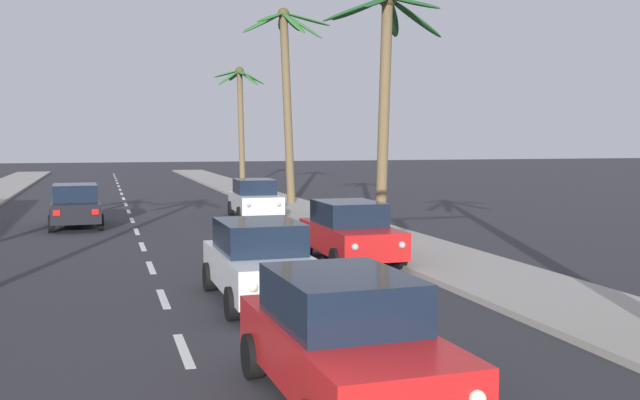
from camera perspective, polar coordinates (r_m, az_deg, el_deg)
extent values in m
cube|color=#9E998E|center=(27.41, 2.65, -2.24)|extent=(3.20, 110.00, 0.14)
cube|color=silver|center=(12.21, -10.56, -11.40)|extent=(0.16, 2.00, 0.01)
cube|color=silver|center=(16.07, -12.09, -7.51)|extent=(0.16, 2.00, 0.01)
cube|color=silver|center=(19.99, -13.02, -5.13)|extent=(0.16, 2.00, 0.01)
cube|color=silver|center=(23.94, -13.63, -3.54)|extent=(0.16, 2.00, 0.01)
cube|color=silver|center=(27.90, -14.07, -2.39)|extent=(0.16, 2.00, 0.01)
cube|color=silver|center=(31.87, -14.40, -1.53)|extent=(0.16, 2.00, 0.01)
cube|color=silver|center=(35.84, -14.66, -0.86)|extent=(0.16, 2.00, 0.01)
cube|color=silver|center=(39.83, -14.86, -0.33)|extent=(0.16, 2.00, 0.01)
cube|color=silver|center=(43.81, -15.03, 0.11)|extent=(0.16, 2.00, 0.01)
cube|color=silver|center=(47.80, -15.17, 0.48)|extent=(0.16, 2.00, 0.01)
cube|color=silver|center=(51.79, -15.29, 0.78)|extent=(0.16, 2.00, 0.01)
cube|color=silver|center=(55.78, -15.39, 1.05)|extent=(0.16, 2.00, 0.01)
cube|color=silver|center=(59.77, -15.48, 1.28)|extent=(0.16, 2.00, 0.01)
cube|color=silver|center=(63.76, -15.56, 1.48)|extent=(0.16, 2.00, 0.01)
cube|color=silver|center=(67.75, -15.62, 1.66)|extent=(0.16, 2.00, 0.01)
cube|color=silver|center=(71.75, -15.68, 1.81)|extent=(0.16, 2.00, 0.01)
cube|color=silver|center=(75.74, -15.74, 1.95)|extent=(0.16, 2.00, 0.01)
cube|color=red|center=(9.47, 1.95, -11.81)|extent=(1.90, 4.36, 0.72)
cube|color=black|center=(9.44, 1.64, -7.60)|extent=(1.67, 2.25, 0.64)
cylinder|color=black|center=(11.15, 3.58, -11.20)|extent=(0.24, 0.65, 0.64)
cylinder|color=black|center=(10.64, -5.25, -11.99)|extent=(0.24, 0.65, 0.64)
sphere|color=#F9EFC6|center=(7.84, 12.15, -14.86)|extent=(0.18, 0.18, 0.18)
cube|color=red|center=(11.63, 1.26, -8.18)|extent=(0.24, 0.07, 0.20)
cube|color=red|center=(11.26, -5.14, -8.62)|extent=(0.24, 0.07, 0.20)
cube|color=silver|center=(15.39, -4.64, -5.40)|extent=(1.80, 4.32, 0.72)
cube|color=black|center=(15.43, -4.78, -2.82)|extent=(1.62, 2.22, 0.64)
cylinder|color=black|center=(14.33, 0.01, -7.60)|extent=(0.23, 0.64, 0.64)
cylinder|color=black|center=(13.93, -6.85, -8.00)|extent=(0.23, 0.64, 0.64)
cylinder|color=black|center=(17.01, -2.83, -5.65)|extent=(0.23, 0.64, 0.64)
cylinder|color=black|center=(16.67, -8.62, -5.91)|extent=(0.23, 0.64, 0.64)
sphere|color=#F9EFC6|center=(13.47, -0.02, -6.49)|extent=(0.18, 0.18, 0.18)
sphere|color=#F9EFC6|center=(13.16, -5.22, -6.77)|extent=(0.18, 0.18, 0.18)
cube|color=red|center=(17.60, -4.08, -3.79)|extent=(0.24, 0.06, 0.20)
cube|color=red|center=(17.35, -8.34, -3.95)|extent=(0.24, 0.06, 0.20)
cube|color=black|center=(29.89, -18.48, -0.73)|extent=(1.94, 4.37, 0.72)
cube|color=black|center=(29.69, -18.51, 0.55)|extent=(1.69, 2.26, 0.64)
cylinder|color=black|center=(31.34, -20.07, -1.19)|extent=(0.25, 0.65, 0.64)
cylinder|color=black|center=(31.35, -16.91, -1.11)|extent=(0.25, 0.65, 0.64)
cylinder|color=black|center=(28.52, -20.16, -1.75)|extent=(0.25, 0.65, 0.64)
cylinder|color=black|center=(28.53, -16.70, -1.65)|extent=(0.25, 0.65, 0.64)
sphere|color=#B2B2AD|center=(32.05, -19.63, -0.27)|extent=(0.18, 0.18, 0.18)
sphere|color=#B2B2AD|center=(32.06, -17.42, -0.21)|extent=(0.18, 0.18, 0.18)
cube|color=red|center=(27.73, -19.80, -0.96)|extent=(0.24, 0.07, 0.20)
cube|color=red|center=(27.74, -17.07, -0.88)|extent=(0.24, 0.07, 0.20)
cube|color=silver|center=(31.85, -5.07, -0.18)|extent=(1.92, 4.36, 0.72)
cube|color=black|center=(31.95, -5.13, 1.05)|extent=(1.68, 2.26, 0.64)
cylinder|color=black|center=(30.65, -3.04, -1.04)|extent=(0.24, 0.65, 0.64)
cylinder|color=black|center=(30.36, -6.23, -1.11)|extent=(0.24, 0.65, 0.64)
cylinder|color=black|center=(33.43, -4.01, -0.57)|extent=(0.24, 0.65, 0.64)
cylinder|color=black|center=(33.16, -6.94, -0.63)|extent=(0.24, 0.65, 0.64)
sphere|color=#B2B2AD|center=(29.83, -3.22, -0.35)|extent=(0.18, 0.18, 0.18)
sphere|color=#B2B2AD|center=(29.61, -5.57, -0.40)|extent=(0.18, 0.18, 0.18)
cube|color=red|center=(34.08, -4.58, 0.30)|extent=(0.24, 0.07, 0.20)
cube|color=red|center=(33.88, -6.78, 0.26)|extent=(0.24, 0.07, 0.20)
cube|color=red|center=(20.22, 2.37, -2.97)|extent=(1.77, 4.30, 0.72)
cube|color=black|center=(20.28, 2.24, -1.01)|extent=(1.61, 2.20, 0.64)
cylinder|color=black|center=(19.26, 6.17, -4.46)|extent=(0.22, 0.64, 0.64)
cylinder|color=black|center=(18.67, 1.26, -4.72)|extent=(0.22, 0.64, 0.64)
cylinder|color=black|center=(21.88, 3.30, -3.34)|extent=(0.22, 0.64, 0.64)
cylinder|color=black|center=(21.36, -1.06, -3.53)|extent=(0.22, 0.64, 0.64)
sphere|color=#B2B2AD|center=(18.42, 6.39, -3.49)|extent=(0.18, 0.18, 0.18)
sphere|color=#B2B2AD|center=(17.98, 2.74, -3.67)|extent=(0.18, 0.18, 0.18)
cube|color=red|center=(22.45, 2.18, -1.95)|extent=(0.24, 0.06, 0.20)
cube|color=red|center=(22.06, -1.07, -2.06)|extent=(0.24, 0.06, 0.20)
cylinder|color=brown|center=(24.70, 4.97, 6.09)|extent=(0.58, 0.37, 7.98)
ellipsoid|color=#1E5123|center=(25.54, 7.39, 13.88)|extent=(2.15, 0.57, 1.33)
ellipsoid|color=#1E5123|center=(26.14, 5.60, 13.91)|extent=(1.45, 2.13, 1.12)
ellipsoid|color=#1E5123|center=(25.79, 3.05, 14.61)|extent=(1.65, 2.17, 0.64)
ellipsoid|color=#1E5123|center=(24.77, 2.75, 14.60)|extent=(2.29, 0.53, 0.99)
ellipsoid|color=#1E5123|center=(24.04, 4.45, 15.12)|extent=(1.77, 2.06, 0.82)
ellipsoid|color=#1E5123|center=(24.33, 7.25, 14.99)|extent=(1.29, 2.29, 0.80)
cylinder|color=brown|center=(38.06, -2.54, 6.93)|extent=(0.81, 0.42, 9.75)
ellipsoid|color=#2D702D|center=(38.82, -1.01, 13.87)|extent=(2.55, 0.43, 0.67)
ellipsoid|color=#2D702D|center=(39.64, -2.20, 13.65)|extent=(1.77, 2.32, 0.71)
ellipsoid|color=#2D702D|center=(39.73, -2.97, 13.67)|extent=(0.85, 2.58, 0.65)
ellipsoid|color=#2D702D|center=(39.10, -4.44, 13.61)|extent=(2.04, 2.05, 0.91)
ellipsoid|color=#2D702D|center=(37.93, -4.43, 13.58)|extent=(2.38, 0.94, 1.30)
ellipsoid|color=#2D702D|center=(37.44, -3.87, 14.00)|extent=(2.06, 2.03, 0.93)
ellipsoid|color=#2D702D|center=(37.46, -2.04, 13.60)|extent=(0.95, 2.31, 1.43)
ellipsoid|color=#2D702D|center=(37.98, -1.35, 13.40)|extent=(1.99, 1.70, 1.54)
sphere|color=#4C4223|center=(38.52, -2.86, 14.26)|extent=(0.60, 0.60, 0.60)
cylinder|color=brown|center=(51.67, -6.15, 5.40)|extent=(0.55, 0.39, 8.10)
ellipsoid|color=#2D702D|center=(51.96, -5.32, 9.47)|extent=(1.80, 0.48, 1.04)
ellipsoid|color=#2D702D|center=(52.56, -5.66, 9.54)|extent=(1.66, 1.54, 0.83)
ellipsoid|color=#2D702D|center=(52.71, -6.67, 9.59)|extent=(0.79, 1.95, 0.70)
ellipsoid|color=#2D702D|center=(52.17, -7.28, 9.70)|extent=(1.88, 1.29, 0.57)
ellipsoid|color=#2D702D|center=(51.51, -7.11, 9.41)|extent=(1.75, 0.78, 1.19)
ellipsoid|color=#2D702D|center=(50.92, -6.14, 9.85)|extent=(0.51, 1.95, 0.55)
ellipsoid|color=#2D702D|center=(51.32, -5.56, 9.44)|extent=(1.40, 1.56, 1.19)
sphere|color=#4C4223|center=(51.87, -6.28, 9.93)|extent=(0.60, 0.60, 0.60)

